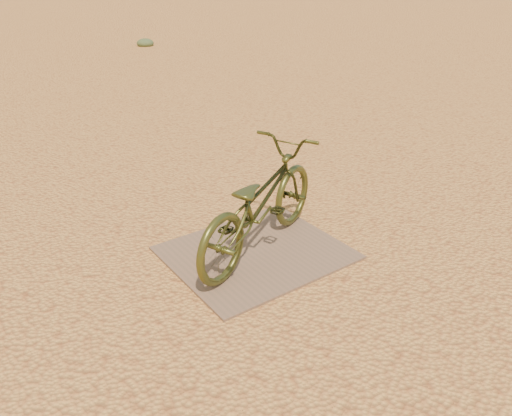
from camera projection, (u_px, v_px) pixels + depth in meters
ground at (224, 300)px, 3.79m from camera, size 120.00×120.00×0.00m
plywood_board at (256, 253)px, 4.39m from camera, size 1.46×1.25×0.02m
bicycle at (259, 202)px, 4.22m from camera, size 1.86×1.24×0.92m
kale_b at (145, 46)px, 15.17m from camera, size 0.51×0.51×0.28m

